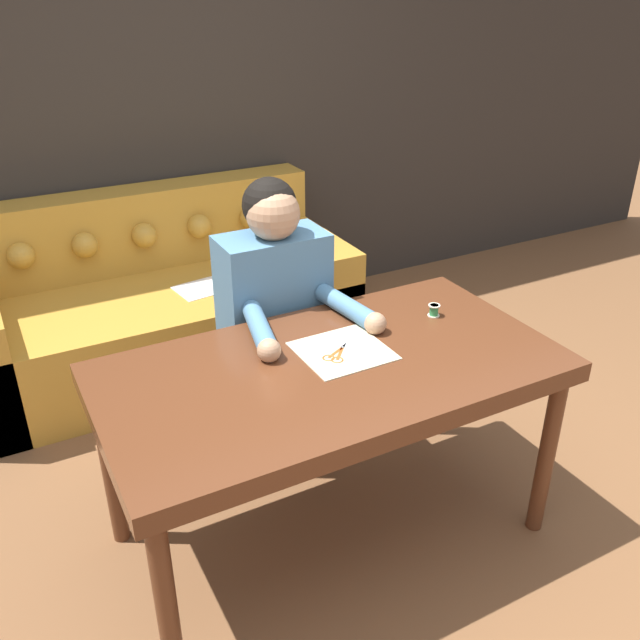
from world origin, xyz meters
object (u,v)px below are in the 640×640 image
at_px(couch, 160,307).
at_px(person, 276,325).
at_px(dining_table, 331,382).
at_px(scissors, 339,352).
at_px(thread_spool, 434,310).

distance_m(couch, person, 1.09).
relative_size(dining_table, couch, 0.80).
distance_m(dining_table, person, 0.54).
bearing_deg(dining_table, scissors, 40.93).
bearing_deg(thread_spool, person, 138.03).
relative_size(couch, scissors, 8.68).
height_order(dining_table, thread_spool, thread_spool).
xyz_separation_m(dining_table, scissors, (0.06, 0.05, 0.07)).
bearing_deg(dining_table, thread_spool, 13.64).
bearing_deg(person, dining_table, -94.75).
xyz_separation_m(scissors, thread_spool, (0.44, 0.07, 0.02)).
bearing_deg(couch, scissors, -81.55).
distance_m(person, thread_spool, 0.63).
bearing_deg(person, thread_spool, -41.97).
bearing_deg(scissors, dining_table, -139.07).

